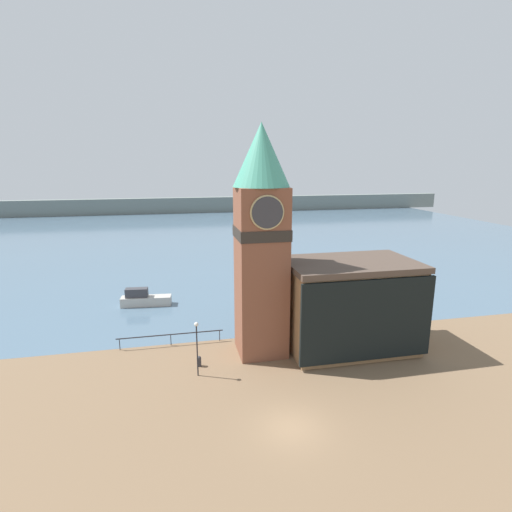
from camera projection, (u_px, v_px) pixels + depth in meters
ground_plane at (291, 428)px, 24.96m from camera, size 160.00×160.00×0.00m
water at (201, 232)px, 95.08m from camera, size 160.00×120.00×0.00m
far_shoreline at (191, 205)px, 132.60m from camera, size 180.00×3.00×5.00m
pier_railing at (171, 336)px, 36.01m from camera, size 9.47×0.08×1.09m
clock_tower at (261, 237)px, 32.82m from camera, size 4.60×4.60×19.27m
pier_building at (350, 305)px, 35.09m from camera, size 11.33×7.27×7.91m
boat_near at (144, 299)px, 46.18m from camera, size 5.76×1.94×2.11m
mooring_bollard_near at (199, 361)px, 32.41m from camera, size 0.37×0.37×0.88m
lamp_post at (197, 339)px, 30.38m from camera, size 0.32×0.32×4.44m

